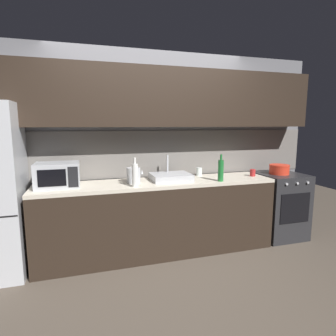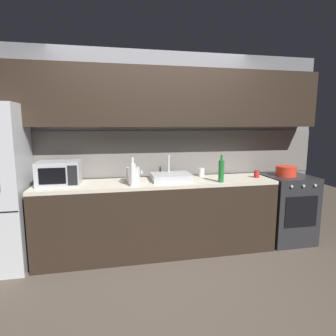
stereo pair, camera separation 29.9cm
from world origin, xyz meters
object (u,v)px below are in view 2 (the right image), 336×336
oven_range (286,208)px  mug_clear (201,172)px  wine_bottle_green (221,171)px  cooking_pot (286,171)px  microwave (59,173)px  wine_bottle_white (133,174)px  mug_red (257,174)px  kettle (133,175)px

oven_range → mug_clear: mug_clear is taller
wine_bottle_green → cooking_pot: size_ratio=1.22×
microwave → wine_bottle_white: wine_bottle_white is taller
wine_bottle_white → mug_red: bearing=6.5°
cooking_pot → kettle: bearing=179.9°
kettle → mug_clear: kettle is taller
oven_range → cooking_pot: bearing=178.1°
kettle → mug_clear: 0.93m
mug_clear → microwave: bearing=-174.2°
kettle → cooking_pot: size_ratio=0.76×
microwave → mug_red: microwave is taller
oven_range → wine_bottle_white: bearing=-174.1°
microwave → mug_clear: (1.74, 0.18, -0.08)m
wine_bottle_green → cooking_pot: wine_bottle_green is taller
oven_range → cooking_pot: size_ratio=3.37×
wine_bottle_white → wine_bottle_green: bearing=0.4°
mug_red → mug_clear: 0.71m
wine_bottle_white → mug_clear: (0.93, 0.41, -0.08)m
microwave → wine_bottle_white: bearing=-16.2°
mug_clear → cooking_pot: cooking_pot is taller
microwave → kettle: (0.83, -0.01, -0.05)m
mug_red → oven_range: bearing=3.7°
wine_bottle_green → mug_clear: bearing=105.3°
oven_range → kettle: (-2.07, 0.01, 0.54)m
wine_bottle_white → mug_red: (1.61, 0.18, -0.09)m
kettle → mug_red: 1.58m
wine_bottle_green → mug_red: (0.56, 0.18, -0.09)m
oven_range → mug_red: bearing=-176.3°
wine_bottle_white → wine_bottle_green: (1.04, 0.01, 0.00)m
wine_bottle_white → mug_red: wine_bottle_white is taller
wine_bottle_white → mug_clear: wine_bottle_white is taller
oven_range → mug_red: size_ratio=9.83×
microwave → cooking_pot: size_ratio=1.72×
wine_bottle_white → cooking_pot: 2.06m
wine_bottle_white → kettle: bearing=84.0°
wine_bottle_green → cooking_pot: (1.01, 0.21, -0.07)m
oven_range → wine_bottle_white: size_ratio=2.77×
wine_bottle_green → wine_bottle_white: bearing=-179.6°
wine_bottle_white → wine_bottle_green: wine_bottle_green is taller
mug_red → cooking_pot: (0.44, 0.03, 0.02)m
microwave → mug_clear: size_ratio=4.27×
wine_bottle_white → oven_range: bearing=5.9°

